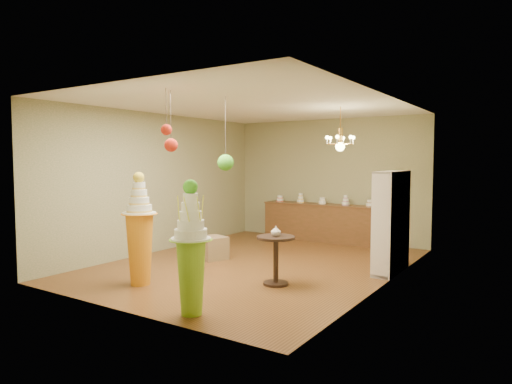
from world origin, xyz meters
The scene contains 17 objects.
floor centered at (0.00, 0.00, 0.00)m, with size 6.50×6.50×0.00m, color brown.
ceiling centered at (0.00, 0.00, 3.00)m, with size 6.50×6.50×0.00m, color silver.
wall_back centered at (0.00, 3.25, 1.50)m, with size 5.00×0.04×3.00m, color gray.
wall_front centered at (0.00, -3.25, 1.50)m, with size 5.00×0.04×3.00m, color gray.
wall_left centered at (-2.50, 0.00, 1.50)m, with size 0.04×6.50×3.00m, color gray.
wall_right centered at (2.50, 0.00, 1.50)m, with size 0.04×6.50×3.00m, color gray.
pedestal_green centered at (0.86, -2.85, 0.72)m, with size 0.53×0.53×1.75m.
pedestal_orange centered at (-0.78, -2.21, 0.73)m, with size 0.61×0.61×1.81m.
burlap_riser centered at (-0.99, -0.10, 0.23)m, with size 0.50×0.50×0.46m, color #806245.
sideboard centered at (0.00, 2.97, 0.48)m, with size 3.04×0.54×1.16m.
shelving_unit centered at (2.34, 0.80, 0.90)m, with size 0.33×1.20×1.80m.
round_table centered at (1.05, -1.04, 0.51)m, with size 0.71×0.71×0.78m.
vase centered at (1.05, -1.04, 0.87)m, with size 0.16×0.16×0.17m, color beige.
pom_red_left centered at (0.04, -2.34, 2.21)m, with size 0.20×0.20×0.89m.
pom_green_mid centered at (0.32, -1.39, 1.95)m, with size 0.26×0.26×1.18m.
pom_red_right centered at (0.12, -2.51, 2.42)m, with size 0.16×0.16×0.66m.
chandelier centered at (1.30, 0.93, 2.30)m, with size 0.75×0.75×0.85m.
Camera 1 is at (4.70, -7.22, 1.99)m, focal length 32.00 mm.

